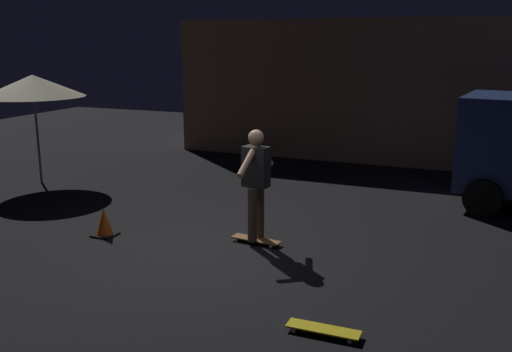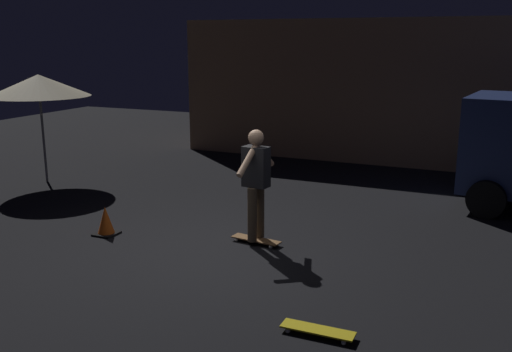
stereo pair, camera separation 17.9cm
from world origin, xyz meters
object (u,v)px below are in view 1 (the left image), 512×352
Objects in this scene: skater at (256,177)px; skateboard_spare at (323,330)px; traffic_cone at (104,223)px; patio_umbrella at (33,86)px; skateboard_ridden at (256,240)px.

skateboard_spare is at bearing -53.10° from skater.
skater reaches higher than traffic_cone.
patio_umbrella reaches higher than skater.
traffic_cone is at bearing -165.79° from skater.
traffic_cone reaches higher than skateboard_ridden.
patio_umbrella is 2.95× the size of skateboard_spare.
skater is 3.63× the size of traffic_cone.
patio_umbrella reaches higher than traffic_cone.
skater is at bearing 126.90° from skateboard_spare.
skater is (-0.00, 0.00, 0.98)m from skateboard_ridden.
traffic_cone is (-2.33, -0.59, 0.16)m from skateboard_ridden.
skateboard_spare is (1.70, -2.26, 0.00)m from skateboard_ridden.
patio_umbrella is at bearing 151.91° from skateboard_spare.
skateboard_ridden and skateboard_spare have the same top height.
skater reaches higher than skateboard_spare.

